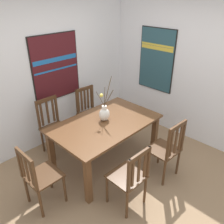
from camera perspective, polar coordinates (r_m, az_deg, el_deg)
name	(u,v)px	position (r m, az deg, el deg)	size (l,w,h in m)	color
ground_plane	(126,183)	(3.73, 3.37, -16.91)	(6.40, 6.40, 0.03)	#8E7051
wall_back	(47,70)	(4.29, -15.43, 9.76)	(6.40, 0.12, 2.70)	silver
wall_side	(198,70)	(4.44, 20.13, 9.66)	(0.12, 6.40, 2.70)	silver
dining_table	(105,128)	(3.69, -1.62, -3.98)	(1.66, 1.02, 0.77)	brown
centerpiece_vase	(104,113)	(3.62, -1.87, -0.28)	(0.27, 0.22, 0.70)	silver
chair_0	(130,177)	(3.09, 4.35, -15.42)	(0.43, 0.43, 0.94)	#4C301C
chair_1	(166,149)	(3.60, 13.09, -8.75)	(0.44, 0.44, 0.99)	#4C301C
chair_2	(53,126)	(4.18, -14.09, -3.32)	(0.42, 0.42, 0.99)	#4C301C
chair_3	(39,176)	(3.24, -17.24, -14.72)	(0.42, 0.42, 0.92)	#4C301C
chair_4	(89,111)	(4.54, -5.54, 0.18)	(0.45, 0.45, 0.97)	#4C301C
painting_on_back_wall	(56,67)	(4.29, -13.52, 10.57)	(0.93, 0.05, 1.14)	black
painting_on_side_wall	(157,60)	(4.75, 10.77, 12.35)	(0.05, 0.77, 1.21)	black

